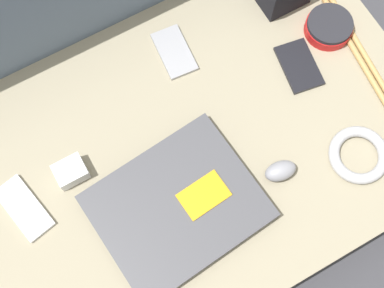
% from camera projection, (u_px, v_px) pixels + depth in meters
% --- Properties ---
extents(ground_plane, '(8.00, 8.00, 0.00)m').
position_uv_depth(ground_plane, '(192.00, 163.00, 1.17)').
color(ground_plane, '#38383D').
extents(couch_seat, '(0.98, 0.65, 0.11)m').
position_uv_depth(couch_seat, '(192.00, 155.00, 1.12)').
color(couch_seat, gray).
rests_on(couch_seat, ground_plane).
extents(laptop, '(0.32, 0.27, 0.03)m').
position_uv_depth(laptop, '(177.00, 207.00, 1.01)').
color(laptop, '#47474C').
rests_on(laptop, couch_seat).
extents(computer_mouse, '(0.07, 0.05, 0.03)m').
position_uv_depth(computer_mouse, '(280.00, 171.00, 1.03)').
color(computer_mouse, gray).
rests_on(computer_mouse, couch_seat).
extents(speaker_puck, '(0.10, 0.10, 0.03)m').
position_uv_depth(speaker_puck, '(329.00, 27.00, 1.13)').
color(speaker_puck, red).
rests_on(speaker_puck, couch_seat).
extents(phone_silver, '(0.08, 0.14, 0.01)m').
position_uv_depth(phone_silver, '(24.00, 208.00, 1.02)').
color(phone_silver, silver).
rests_on(phone_silver, couch_seat).
extents(phone_black, '(0.07, 0.12, 0.01)m').
position_uv_depth(phone_black, '(174.00, 52.00, 1.13)').
color(phone_black, '#99999E').
rests_on(phone_black, couch_seat).
extents(phone_small, '(0.09, 0.12, 0.01)m').
position_uv_depth(phone_small, '(299.00, 66.00, 1.12)').
color(phone_small, black).
rests_on(phone_small, couch_seat).
extents(charger_brick, '(0.06, 0.05, 0.03)m').
position_uv_depth(charger_brick, '(71.00, 172.00, 1.03)').
color(charger_brick, silver).
rests_on(charger_brick, couch_seat).
extents(cable_coil, '(0.12, 0.12, 0.02)m').
position_uv_depth(cable_coil, '(359.00, 155.00, 1.05)').
color(cable_coil, '#B2B2B7').
rests_on(cable_coil, couch_seat).
extents(drumstick_pair, '(0.06, 0.36, 0.01)m').
position_uv_depth(drumstick_pair, '(367.00, 65.00, 1.12)').
color(drumstick_pair, tan).
rests_on(drumstick_pair, couch_seat).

